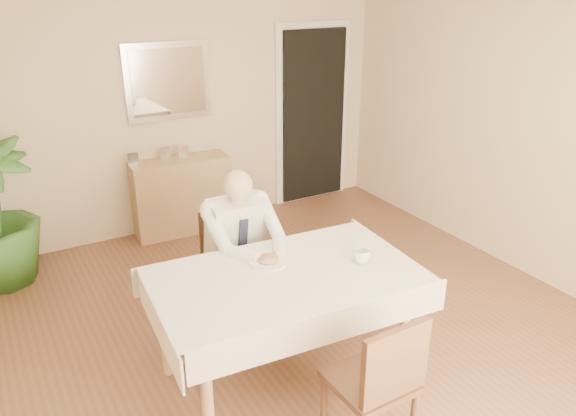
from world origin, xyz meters
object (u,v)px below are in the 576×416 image
dining_table (286,285)px  coffee_mug (362,256)px  chair_far (231,258)px  seated_man (246,246)px  sideboard (182,196)px  chair_near (380,380)px

dining_table → coffee_mug: (0.51, -0.12, 0.13)m
chair_far → seated_man: bearing=-82.5°
seated_man → coffee_mug: size_ratio=10.84×
seated_man → sideboard: 1.94m
dining_table → chair_near: (0.09, -0.88, -0.16)m
chair_far → sideboard: chair_far is taller
chair_far → chair_near: 1.75m
sideboard → chair_near: bearing=-88.4°
chair_near → coffee_mug: 0.92m
chair_near → coffee_mug: size_ratio=7.80×
chair_near → sideboard: size_ratio=0.90×
chair_near → seated_man: size_ratio=0.72×
coffee_mug → sideboard: (-0.33, 2.62, -0.40)m
dining_table → coffee_mug: coffee_mug is taller
seated_man → chair_far: bearing=90.0°
sideboard → chair_far: bearing=-93.2°
dining_table → chair_near: size_ratio=1.99×
seated_man → dining_table: bearing=-90.0°
chair_far → coffee_mug: 1.16m
coffee_mug → seated_man: bearing=125.7°
seated_man → sideboard: seated_man is taller
chair_near → coffee_mug: (0.43, 0.76, 0.29)m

